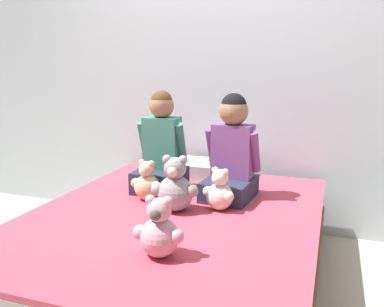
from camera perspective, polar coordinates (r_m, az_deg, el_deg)
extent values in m
plane|color=#B2A899|center=(2.53, -2.43, -18.04)|extent=(14.00, 14.00, 0.00)
cube|color=silver|center=(3.23, 4.74, 11.77)|extent=(8.00, 0.06, 2.50)
cube|color=brown|center=(2.47, -2.46, -15.50)|extent=(1.60, 1.98, 0.25)
cube|color=silver|center=(2.38, -2.51, -10.92)|extent=(1.57, 1.94, 0.17)
cube|color=#C64256|center=(2.34, -2.53, -8.62)|extent=(1.59, 1.96, 0.03)
cube|color=#282D47|center=(2.71, -4.49, -3.73)|extent=(0.32, 0.33, 0.14)
cube|color=#3D8470|center=(2.70, -4.20, 1.49)|extent=(0.23, 0.16, 0.34)
sphere|color=#9E7051|center=(2.67, -4.29, 6.69)|extent=(0.16, 0.16, 0.16)
sphere|color=brown|center=(2.66, -4.30, 7.30)|extent=(0.14, 0.14, 0.14)
cylinder|color=#3D8470|center=(2.75, -6.74, 1.81)|extent=(0.06, 0.15, 0.28)
cylinder|color=#3D8470|center=(2.66, -1.58, 1.52)|extent=(0.06, 0.15, 0.28)
cube|color=#282D47|center=(2.57, 5.23, -4.91)|extent=(0.32, 0.39, 0.12)
cube|color=#7F4789|center=(2.56, 5.75, 0.34)|extent=(0.26, 0.15, 0.34)
sphere|color=#9E7051|center=(2.52, 5.87, 5.95)|extent=(0.18, 0.18, 0.18)
sphere|color=black|center=(2.52, 5.88, 6.66)|extent=(0.16, 0.16, 0.16)
cylinder|color=#7F4789|center=(2.61, 2.79, 0.80)|extent=(0.07, 0.15, 0.27)
cylinder|color=#7F4789|center=(2.52, 8.81, 0.24)|extent=(0.07, 0.15, 0.27)
sphere|color=#D1B78E|center=(2.54, -6.32, -4.71)|extent=(0.16, 0.16, 0.16)
sphere|color=#D1B78E|center=(2.51, -6.38, -2.20)|extent=(0.10, 0.10, 0.10)
sphere|color=beige|center=(2.48, -6.94, -2.53)|extent=(0.04, 0.04, 0.04)
sphere|color=#D1B78E|center=(2.52, -7.06, -1.25)|extent=(0.04, 0.04, 0.04)
sphere|color=#D1B78E|center=(2.48, -5.72, -1.44)|extent=(0.04, 0.04, 0.04)
sphere|color=#D1B78E|center=(2.56, -7.93, -4.12)|extent=(0.06, 0.06, 0.06)
sphere|color=#D1B78E|center=(2.48, -5.10, -4.62)|extent=(0.06, 0.06, 0.06)
sphere|color=silver|center=(2.36, 3.91, -6.03)|extent=(0.16, 0.16, 0.16)
sphere|color=silver|center=(2.33, 3.95, -3.39)|extent=(0.10, 0.10, 0.10)
sphere|color=white|center=(2.30, 3.34, -3.73)|extent=(0.04, 0.04, 0.04)
sphere|color=silver|center=(2.34, 3.26, -2.35)|extent=(0.04, 0.04, 0.04)
sphere|color=silver|center=(2.30, 4.67, -2.63)|extent=(0.04, 0.04, 0.04)
sphere|color=silver|center=(2.38, 2.23, -5.32)|extent=(0.06, 0.06, 0.06)
sphere|color=silver|center=(2.30, 5.20, -6.02)|extent=(0.06, 0.06, 0.06)
sphere|color=#939399|center=(2.33, -2.37, -5.60)|extent=(0.21, 0.21, 0.21)
sphere|color=#939399|center=(2.29, -2.40, -2.09)|extent=(0.13, 0.13, 0.13)
sphere|color=beige|center=(2.24, -2.68, -2.59)|extent=(0.06, 0.06, 0.06)
sphere|color=#939399|center=(2.29, -3.54, -0.84)|extent=(0.05, 0.05, 0.05)
sphere|color=#939399|center=(2.27, -1.28, -0.92)|extent=(0.05, 0.05, 0.05)
sphere|color=#939399|center=(2.33, -4.85, -5.02)|extent=(0.08, 0.08, 0.08)
sphere|color=#939399|center=(2.29, -0.07, -5.27)|extent=(0.08, 0.08, 0.08)
sphere|color=#DBA3B2|center=(1.81, -4.57, -11.63)|extent=(0.17, 0.17, 0.17)
sphere|color=#DBA3B2|center=(1.76, -4.64, -7.91)|extent=(0.11, 0.11, 0.11)
sphere|color=#4C4742|center=(1.72, -5.14, -8.59)|extent=(0.05, 0.05, 0.05)
sphere|color=#DBA3B2|center=(1.76, -5.87, -6.50)|extent=(0.05, 0.05, 0.05)
sphere|color=#DBA3B2|center=(1.74, -3.44, -6.73)|extent=(0.05, 0.05, 0.05)
sphere|color=#DBA3B2|center=(1.81, -7.29, -10.90)|extent=(0.07, 0.07, 0.07)
sphere|color=#DBA3B2|center=(1.76, -2.17, -11.51)|extent=(0.07, 0.07, 0.07)
cube|color=silver|center=(3.03, 3.04, -2.30)|extent=(0.53, 0.33, 0.11)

